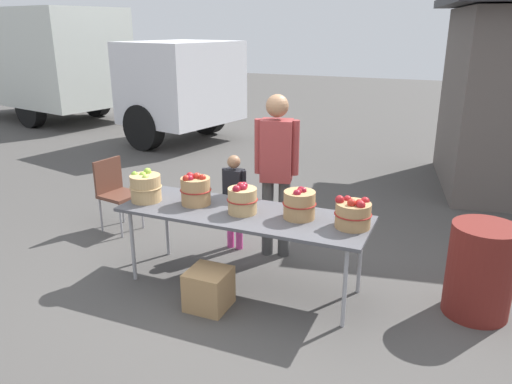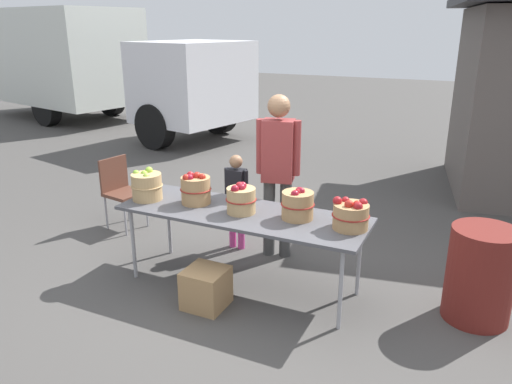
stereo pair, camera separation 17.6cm
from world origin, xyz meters
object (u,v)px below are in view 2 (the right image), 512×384
Objects in this scene: folding_chair at (121,187)px; apple_basket_red_1 at (241,199)px; apple_basket_red_2 at (298,205)px; vendor_adult at (278,164)px; apple_basket_green_0 at (147,186)px; apple_basket_red_3 at (351,215)px; apple_basket_red_0 at (196,189)px; child_customer at (236,194)px; box_truck at (87,62)px; trash_barrel at (480,275)px; produce_crate at (206,288)px; market_table at (242,216)px.

apple_basket_red_1 is at bearing -99.47° from folding_chair.
apple_basket_red_2 is 0.17× the size of vendor_adult.
apple_basket_red_3 is at bearing 3.52° from apple_basket_green_0.
apple_basket_red_0 is 1.08× the size of apple_basket_red_1.
apple_basket_red_0 is at bearing -179.39° from apple_basket_red_3.
apple_basket_red_2 reaches higher than apple_basket_red_3.
apple_basket_red_3 is at bearing 130.30° from vendor_adult.
apple_basket_red_1 is 0.52m from apple_basket_red_2.
apple_basket_green_0 is 1.51m from apple_basket_red_2.
apple_basket_red_1 is at bearing 120.99° from child_customer.
trash_barrel is (9.22, -5.50, -1.08)m from box_truck.
produce_crate is (0.31, -1.20, -0.45)m from child_customer.
child_customer is (-0.44, 0.75, -0.25)m from apple_basket_red_1.
apple_basket_red_3 is (1.49, 0.02, -0.02)m from apple_basket_red_0.
market_table is 2.16× the size of child_customer.
apple_basket_green_0 reaches higher than produce_crate.
apple_basket_red_3 reaches higher than folding_chair.
produce_crate is (-0.16, -1.22, -0.84)m from vendor_adult.
apple_basket_red_1 is 0.33× the size of folding_chair.
apple_basket_red_1 reaches higher than apple_basket_red_2.
produce_crate is (-0.64, -0.53, -0.70)m from apple_basket_red_2.
vendor_adult reaches higher than apple_basket_red_0.
apple_basket_red_0 is 0.87× the size of produce_crate.
produce_crate is (0.38, -0.49, -0.72)m from apple_basket_red_0.
vendor_adult is 4.89× the size of produce_crate.
apple_basket_red_1 is at bearing 74.21° from produce_crate.
apple_basket_red_0 is (0.49, 0.11, 0.01)m from apple_basket_green_0.
apple_basket_red_1 reaches higher than produce_crate.
child_customer is (-1.43, 0.69, -0.24)m from apple_basket_red_3.
trash_barrel is at bearing 10.52° from apple_basket_red_2.
apple_basket_green_0 is 1.02m from child_customer.
apple_basket_red_2 is (0.51, 0.08, 0.00)m from apple_basket_red_1.
produce_crate is at bearing -105.79° from apple_basket_red_1.
apple_basket_red_0 is 0.50m from apple_basket_red_1.
market_table is 1.01m from apple_basket_green_0.
folding_chair is at bearing 2.70° from child_customer.
apple_basket_red_3 is 1.61m from child_customer.
trash_barrel is 2.31m from produce_crate.
apple_basket_red_1 is 0.91× the size of apple_basket_red_3.
apple_basket_red_1 is 0.17× the size of vendor_adult.
apple_basket_red_0 is 0.29× the size of child_customer.
child_customer is at bearing 120.19° from apple_basket_red_1.
child_customer is (-0.44, 0.74, -0.08)m from market_table.
box_truck reaches higher than apple_basket_red_0.
apple_basket_red_1 is 0.81× the size of produce_crate.
box_truck is (-8.18, 5.81, 0.62)m from apple_basket_red_3.
child_customer is at bearing 154.13° from apple_basket_red_3.
child_customer reaches higher than apple_basket_green_0.
folding_chair is at bearing -32.29° from box_truck.
vendor_adult is at bearing 53.59° from apple_basket_red_0.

